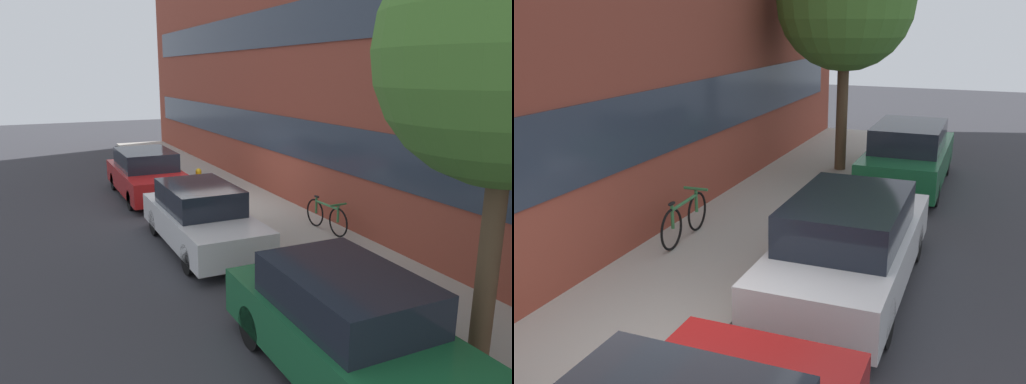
{
  "view_description": "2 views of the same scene",
  "coord_description": "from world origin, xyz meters",
  "views": [
    {
      "loc": [
        12.82,
        -4.45,
        3.83
      ],
      "look_at": [
        2.41,
        0.43,
        1.04
      ],
      "focal_mm": 35.0,
      "sensor_mm": 36.0,
      "label": 1
    },
    {
      "loc": [
        -4.49,
        -2.68,
        3.66
      ],
      "look_at": [
        3.17,
        0.31,
        1.16
      ],
      "focal_mm": 40.0,
      "sensor_mm": 36.0,
      "label": 2
    }
  ],
  "objects": [
    {
      "name": "parked_car_white",
      "position": [
        2.72,
        -1.05,
        0.69
      ],
      "size": [
        4.27,
        1.64,
        1.4
      ],
      "color": "silver",
      "rests_on": "ground_plane"
    },
    {
      "name": "ground_plane",
      "position": [
        0.0,
        0.0,
        0.0
      ],
      "size": [
        56.0,
        56.0,
        0.0
      ],
      "primitive_type": "plane",
      "color": "#333338"
    },
    {
      "name": "sidewalk_strip",
      "position": [
        0.0,
        1.22,
        0.06
      ],
      "size": [
        28.0,
        2.43,
        0.13
      ],
      "color": "#A8A399",
      "rests_on": "ground_plane"
    },
    {
      "name": "parked_car_green",
      "position": [
        8.27,
        -1.05,
        0.72
      ],
      "size": [
        4.2,
        1.63,
        1.45
      ],
      "color": "#195B33",
      "rests_on": "ground_plane"
    },
    {
      "name": "street_tree",
      "position": [
        8.77,
        0.65,
        4.05
      ],
      "size": [
        3.18,
        3.18,
        5.53
      ],
      "color": "brown",
      "rests_on": "sidewalk_strip"
    },
    {
      "name": "bicycle",
      "position": [
        3.28,
        1.86,
        0.51
      ],
      "size": [
        1.61,
        0.44,
        0.78
      ],
      "rotation": [
        0.0,
        0.0,
        0.05
      ],
      "color": "black",
      "rests_on": "sidewalk_strip"
    }
  ]
}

